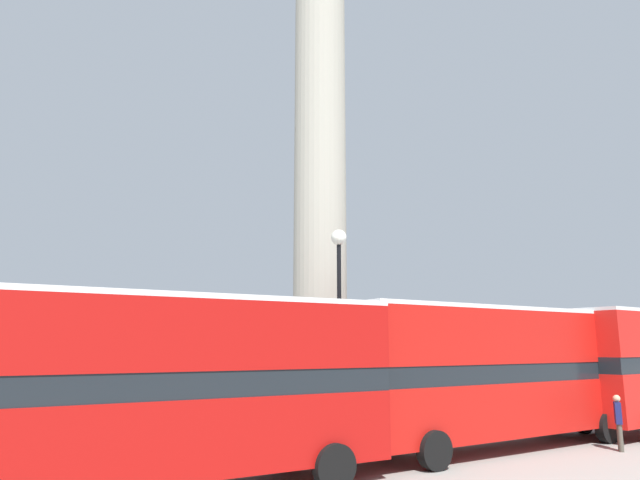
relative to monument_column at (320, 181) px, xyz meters
name	(u,v)px	position (x,y,z in m)	size (l,w,h in m)	color
ground_plane	(320,432)	(0.00, 0.00, -9.64)	(200.00, 200.00, 0.00)	gray
monument_column	(320,181)	(0.00, 0.00, 0.00)	(4.78, 4.78, 23.83)	#A39E8E
bus_a	(157,383)	(-8.01, -6.07, -7.30)	(10.62, 3.22, 4.23)	#A80F0C
bus_c	(495,370)	(2.74, -6.00, -7.25)	(11.06, 2.82, 4.33)	#B7140F
street_lamp	(339,306)	(-1.39, -3.35, -5.26)	(0.51, 0.51, 6.92)	black
pedestrian_near_lamp	(618,420)	(5.55, -8.25, -8.73)	(0.45, 0.40, 1.65)	#4C473D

